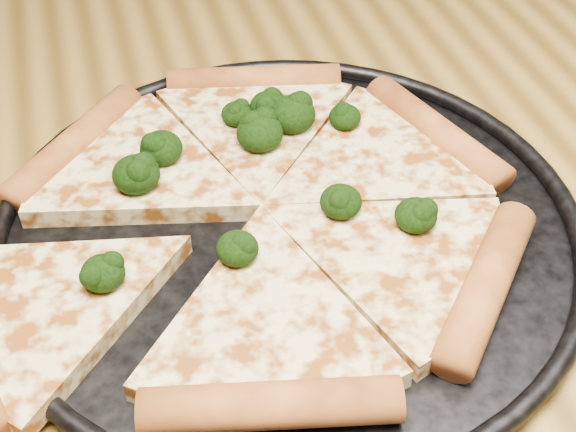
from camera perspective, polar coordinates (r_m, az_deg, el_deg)
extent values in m
cube|color=olive|center=(0.59, 5.28, -0.12)|extent=(1.20, 0.90, 0.04)
cylinder|color=black|center=(0.54, 0.00, -1.01)|extent=(0.39, 0.39, 0.01)
torus|color=black|center=(0.54, 0.00, -0.47)|extent=(0.40, 0.40, 0.01)
cylinder|color=#C36E30|center=(0.61, 10.57, 5.95)|extent=(0.07, 0.14, 0.03)
cylinder|color=#C36E30|center=(0.66, -2.45, 9.66)|extent=(0.14, 0.06, 0.03)
cylinder|color=#C36E30|center=(0.61, -15.07, 4.94)|extent=(0.11, 0.12, 0.03)
cylinder|color=#C36E30|center=(0.43, -1.25, -13.41)|extent=(0.14, 0.06, 0.03)
cylinder|color=#C36E30|center=(0.50, 14.03, -4.83)|extent=(0.11, 0.12, 0.03)
ellipsoid|color=black|center=(0.57, -9.08, 4.83)|extent=(0.03, 0.03, 0.02)
ellipsoid|color=black|center=(0.60, 0.31, 7.30)|extent=(0.04, 0.04, 0.03)
ellipsoid|color=black|center=(0.52, 9.16, 0.05)|extent=(0.03, 0.03, 0.02)
ellipsoid|color=black|center=(0.58, -2.05, 5.97)|extent=(0.03, 0.03, 0.03)
ellipsoid|color=black|center=(0.53, 3.81, 1.04)|extent=(0.03, 0.03, 0.02)
ellipsoid|color=black|center=(0.61, -3.71, 7.31)|extent=(0.02, 0.02, 0.02)
ellipsoid|color=black|center=(0.61, -1.33, 7.83)|extent=(0.03, 0.03, 0.02)
ellipsoid|color=black|center=(0.49, -3.65, -2.34)|extent=(0.03, 0.03, 0.02)
ellipsoid|color=black|center=(0.60, 4.10, 7.10)|extent=(0.02, 0.02, 0.02)
ellipsoid|color=black|center=(0.55, -10.84, 2.94)|extent=(0.03, 0.03, 0.02)
ellipsoid|color=black|center=(0.49, -13.14, -4.01)|extent=(0.03, 0.03, 0.02)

